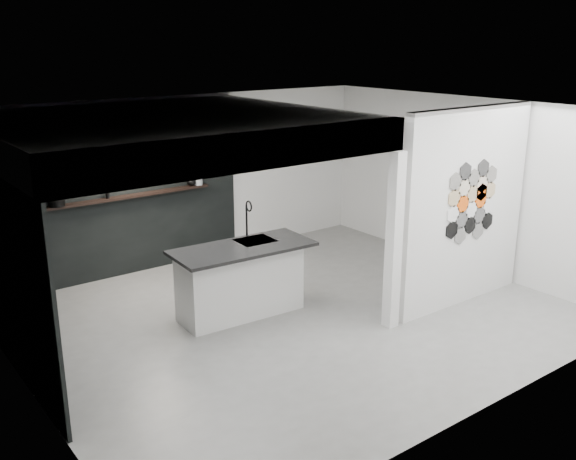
# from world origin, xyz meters

# --- Properties ---
(floor) EXTENTS (7.00, 6.00, 0.01)m
(floor) POSITION_xyz_m (0.00, 0.00, -0.01)
(floor) COLOR slate
(partition_panel) EXTENTS (2.45, 0.15, 2.80)m
(partition_panel) POSITION_xyz_m (2.23, -1.00, 1.40)
(partition_panel) COLOR silver
(partition_panel) RESTS_ON floor
(bay_clad_back) EXTENTS (4.40, 0.04, 2.35)m
(bay_clad_back) POSITION_xyz_m (-1.30, 2.97, 1.18)
(bay_clad_back) COLOR black
(bay_clad_back) RESTS_ON floor
(bay_clad_left) EXTENTS (0.04, 4.00, 2.35)m
(bay_clad_left) POSITION_xyz_m (-3.47, 1.00, 1.18)
(bay_clad_left) COLOR black
(bay_clad_left) RESTS_ON floor
(bulkhead) EXTENTS (4.40, 4.00, 0.40)m
(bulkhead) POSITION_xyz_m (-1.30, 1.00, 2.55)
(bulkhead) COLOR silver
(bulkhead) RESTS_ON corner_column
(corner_column) EXTENTS (0.16, 0.16, 2.35)m
(corner_column) POSITION_xyz_m (0.82, -1.00, 1.18)
(corner_column) COLOR silver
(corner_column) RESTS_ON floor
(fascia_beam) EXTENTS (4.40, 0.16, 0.40)m
(fascia_beam) POSITION_xyz_m (-1.30, -0.92, 2.55)
(fascia_beam) COLOR silver
(fascia_beam) RESTS_ON corner_column
(wall_basin) EXTENTS (0.40, 0.60, 0.12)m
(wall_basin) POSITION_xyz_m (-3.24, 0.80, 0.85)
(wall_basin) COLOR silver
(wall_basin) RESTS_ON bay_clad_left
(display_shelf) EXTENTS (3.00, 0.15, 0.04)m
(display_shelf) POSITION_xyz_m (-1.20, 2.87, 1.30)
(display_shelf) COLOR black
(display_shelf) RESTS_ON bay_clad_back
(kitchen_island) EXTENTS (1.96, 0.95, 1.54)m
(kitchen_island) POSITION_xyz_m (-0.56, 0.50, 0.52)
(kitchen_island) COLOR silver
(kitchen_island) RESTS_ON floor
(stockpot) EXTENTS (0.26, 0.26, 0.19)m
(stockpot) POSITION_xyz_m (-2.20, 2.87, 1.41)
(stockpot) COLOR black
(stockpot) RESTS_ON display_shelf
(kettle) EXTENTS (0.20, 0.20, 0.13)m
(kettle) POSITION_xyz_m (0.03, 2.87, 1.39)
(kettle) COLOR black
(kettle) RESTS_ON display_shelf
(glass_bowl) EXTENTS (0.18, 0.18, 0.11)m
(glass_bowl) POSITION_xyz_m (0.15, 2.87, 1.37)
(glass_bowl) COLOR gray
(glass_bowl) RESTS_ON display_shelf
(glass_vase) EXTENTS (0.11, 0.11, 0.13)m
(glass_vase) POSITION_xyz_m (0.15, 2.87, 1.38)
(glass_vase) COLOR gray
(glass_vase) RESTS_ON display_shelf
(bottle_dark) EXTENTS (0.06, 0.06, 0.15)m
(bottle_dark) POSITION_xyz_m (-1.43, 2.87, 1.39)
(bottle_dark) COLOR black
(bottle_dark) RESTS_ON display_shelf
(utensil_cup) EXTENTS (0.09, 0.09, 0.10)m
(utensil_cup) POSITION_xyz_m (-2.25, 2.87, 1.37)
(utensil_cup) COLOR black
(utensil_cup) RESTS_ON display_shelf
(hex_tile_cluster) EXTENTS (1.04, 0.02, 1.16)m
(hex_tile_cluster) POSITION_xyz_m (2.26, -1.09, 1.50)
(hex_tile_cluster) COLOR black
(hex_tile_cluster) RESTS_ON partition_panel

